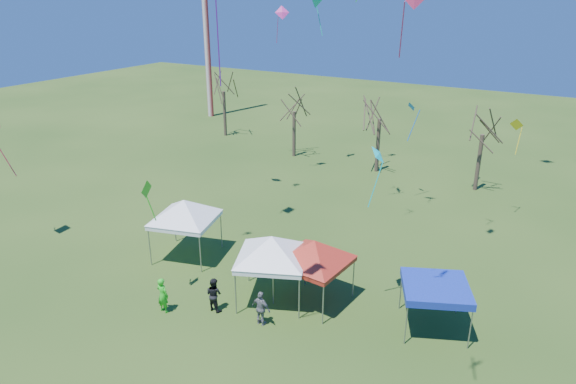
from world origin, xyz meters
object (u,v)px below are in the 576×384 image
at_px(tree_1, 294,95).
at_px(tent_blue, 436,288).
at_px(tree_2, 381,99).
at_px(radio_mast, 205,11).
at_px(person_dark, 214,294).
at_px(person_grey, 261,308).
at_px(tree_3, 486,114).
at_px(tent_red, 315,245).
at_px(tree_0, 223,75).
at_px(tent_white_mid, 272,241).
at_px(person_green, 163,295).
at_px(tent_white_west, 184,204).

relative_size(tree_1, tent_blue, 1.96).
xyz_separation_m(tree_2, tent_blue, (10.31, -19.84, -4.17)).
xyz_separation_m(radio_mast, tree_2, (25.63, -9.62, -6.21)).
bearing_deg(person_dark, person_grey, -173.13).
bearing_deg(tent_blue, tree_3, 95.58).
relative_size(tree_3, tent_red, 1.80).
bearing_deg(person_dark, tree_2, -84.51).
xyz_separation_m(tree_2, tent_red, (4.47, -20.55, -3.15)).
relative_size(tree_0, tent_white_mid, 1.96).
distance_m(radio_mast, person_green, 43.89).
bearing_deg(tent_white_west, person_grey, -25.15).
height_order(radio_mast, tree_0, radio_mast).
distance_m(radio_mast, tent_red, 43.63).
xyz_separation_m(radio_mast, person_green, (24.20, -34.73, -11.58)).
bearing_deg(person_grey, person_green, 22.10).
xyz_separation_m(radio_mast, tree_0, (7.15, -6.62, -6.01)).
height_order(tree_1, tent_white_mid, tree_1).
relative_size(radio_mast, tree_0, 2.96).
bearing_deg(tree_0, tree_1, -15.18).
height_order(tree_1, person_dark, tree_1).
relative_size(tree_2, tent_white_west, 1.81).
bearing_deg(tree_1, tree_3, -2.06).
bearing_deg(tent_white_west, tree_2, 78.36).
relative_size(radio_mast, person_grey, 14.26).
relative_size(tree_1, tree_2, 0.92).
bearing_deg(radio_mast, tent_red, -45.07).
bearing_deg(person_green, tree_3, -107.43).
xyz_separation_m(tree_2, tent_white_mid, (2.59, -21.50, -2.99)).
height_order(tent_red, person_grey, tent_red).
height_order(tree_1, tent_red, tree_1).
bearing_deg(tent_white_mid, person_grey, -71.87).
bearing_deg(tent_blue, tent_red, -173.07).
bearing_deg(person_grey, radio_mast, -44.42).
relative_size(tree_1, person_dark, 4.32).
bearing_deg(tent_white_mid, tree_1, 116.79).
bearing_deg(tree_1, person_green, -74.65).
xyz_separation_m(tree_0, tree_1, (10.08, -2.73, -0.70)).
bearing_deg(tree_2, tent_blue, -62.55).
bearing_deg(tree_3, tree_0, 172.92).
relative_size(tent_white_mid, tent_red, 0.98).
distance_m(tree_0, person_grey, 34.84).
bearing_deg(tree_1, tree_2, -1.85).
relative_size(tree_2, tent_white_mid, 1.91).
relative_size(person_grey, person_green, 0.95).
relative_size(tent_red, tent_blue, 1.14).
relative_size(tent_white_mid, person_dark, 2.46).
distance_m(radio_mast, tent_white_mid, 43.01).
relative_size(tree_1, tent_white_west, 1.66).
xyz_separation_m(radio_mast, tent_red, (30.10, -30.17, -9.36)).
distance_m(tent_blue, person_dark, 10.50).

